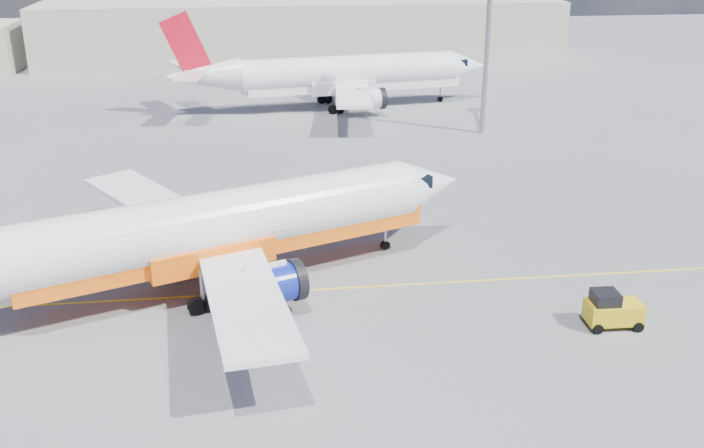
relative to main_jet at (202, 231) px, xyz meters
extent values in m
plane|color=#5B5B60|center=(5.05, -3.73, -3.40)|extent=(240.00, 240.00, 0.00)
cube|color=yellow|center=(5.05, -0.73, -3.40)|extent=(70.00, 0.15, 0.01)
cube|color=beige|center=(10.05, 71.27, 0.60)|extent=(70.00, 14.00, 8.00)
cylinder|color=white|center=(0.98, 0.40, 0.23)|extent=(21.87, 11.45, 3.43)
cone|color=white|center=(13.15, 5.28, 0.23)|extent=(5.02, 4.69, 3.43)
cube|color=black|center=(11.84, 4.76, 0.78)|extent=(2.46, 2.79, 0.71)
cube|color=orange|center=(1.45, 0.58, -0.93)|extent=(21.65, 10.89, 1.21)
cube|color=white|center=(-3.05, 6.38, -0.68)|extent=(9.71, 11.70, 0.81)
cube|color=white|center=(2.21, -6.72, -0.68)|extent=(4.86, 12.43, 0.81)
cylinder|color=navy|center=(-0.24, 4.80, -1.64)|extent=(4.08, 3.13, 1.92)
cylinder|color=navy|center=(3.14, -3.63, -1.64)|extent=(4.08, 3.13, 1.92)
cylinder|color=black|center=(1.26, 5.40, -1.64)|extent=(1.26, 2.15, 2.12)
cylinder|color=black|center=(4.64, -3.03, -1.64)|extent=(1.26, 2.15, 2.12)
cylinder|color=#94949C|center=(10.34, 4.15, -2.14)|extent=(0.24, 0.24, 2.12)
cylinder|color=black|center=(10.34, 4.15, -3.12)|extent=(0.61, 0.44, 0.56)
cylinder|color=black|center=(-1.79, 1.89, -2.95)|extent=(0.99, 0.69, 0.91)
cylinder|color=black|center=(0.01, -2.60, -2.95)|extent=(0.99, 0.69, 0.91)
cylinder|color=white|center=(12.76, 41.78, 0.26)|extent=(22.63, 6.66, 3.46)
cone|color=white|center=(25.83, 43.70, 0.26)|extent=(4.52, 4.01, 3.46)
cone|color=white|center=(-1.82, 39.64, 0.61)|extent=(7.52, 4.28, 3.28)
cube|color=black|center=(24.43, 43.49, 0.82)|extent=(2.05, 2.56, 0.71)
cube|color=white|center=(13.26, 41.85, -0.91)|extent=(22.54, 6.06, 1.22)
cube|color=white|center=(10.22, 48.60, -0.66)|extent=(7.64, 12.52, 0.82)
cube|color=white|center=(12.28, 34.52, -0.66)|extent=(4.44, 12.46, 0.82)
cylinder|color=white|center=(12.60, 46.38, -1.62)|extent=(3.90, 2.44, 1.93)
cylinder|color=white|center=(13.93, 37.33, -1.62)|extent=(3.90, 2.44, 1.93)
cylinder|color=black|center=(14.21, 46.61, -1.62)|extent=(0.81, 2.19, 2.13)
cylinder|color=black|center=(15.54, 37.56, -1.62)|extent=(0.81, 2.19, 2.13)
cube|color=red|center=(-3.33, 39.42, 3.71)|extent=(4.76, 0.99, 6.34)
cube|color=white|center=(-3.80, 42.64, 1.27)|extent=(4.26, 5.55, 0.18)
cube|color=white|center=(-2.86, 36.20, 1.27)|extent=(3.06, 5.39, 0.18)
cylinder|color=#94949C|center=(22.82, 43.25, -2.13)|extent=(0.21, 0.21, 2.13)
cylinder|color=black|center=(22.82, 43.25, -3.12)|extent=(0.60, 0.32, 0.57)
cylinder|color=black|center=(10.39, 43.90, -2.95)|extent=(0.96, 0.51, 0.91)
cylinder|color=black|center=(11.10, 39.07, -2.95)|extent=(0.96, 0.51, 0.91)
cylinder|color=black|center=(18.79, -5.71, -3.15)|extent=(0.51, 0.22, 0.50)
cylinder|color=black|center=(18.75, -7.11, -3.15)|extent=(0.51, 0.22, 0.50)
cylinder|color=black|center=(20.80, -5.77, -3.15)|extent=(0.51, 0.22, 0.50)
cylinder|color=black|center=(20.75, -7.17, -3.15)|extent=(0.51, 0.22, 0.50)
cube|color=gold|center=(19.77, -6.44, -2.65)|extent=(2.65, 1.48, 1.00)
cube|color=black|center=(19.27, -6.43, -1.85)|extent=(1.24, 1.24, 0.60)
cylinder|color=#94949C|center=(23.65, 30.01, 6.99)|extent=(0.46, 0.46, 20.80)
camera|label=1|loc=(3.04, -38.26, 15.12)|focal=40.00mm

